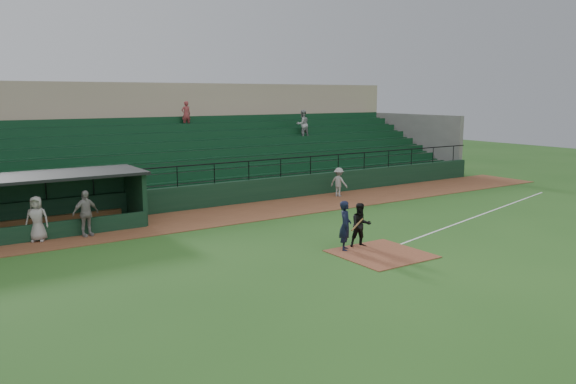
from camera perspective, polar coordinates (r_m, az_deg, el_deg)
ground at (r=21.30m, az=7.53°, el=-5.62°), size 90.00×90.00×0.00m
warning_track at (r=27.64m, az=-3.46°, el=-1.95°), size 40.00×4.00×0.03m
home_plate_dirt at (r=20.59m, az=9.37°, el=-6.17°), size 3.00×3.00×0.03m
foul_line at (r=27.82m, az=18.38°, el=-2.38°), size 17.49×4.44×0.01m
stadium_structure at (r=34.79m, az=-10.57°, el=4.13°), size 38.00×13.08×6.40m
dugout at (r=25.60m, az=-24.56°, el=-0.77°), size 8.90×3.20×2.42m
batter_at_plate at (r=20.71m, az=5.80°, el=-3.40°), size 1.18×0.80×1.84m
umpire at (r=21.26m, az=7.34°, el=-3.33°), size 0.98×0.88×1.66m
runner at (r=31.58m, az=5.15°, el=1.01°), size 0.91×1.18×1.60m
dugout_player_a at (r=23.95m, az=-19.73°, el=-2.04°), size 1.16×0.70×1.86m
dugout_player_b at (r=23.83m, az=-23.98°, el=-2.48°), size 1.02×0.89×1.77m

